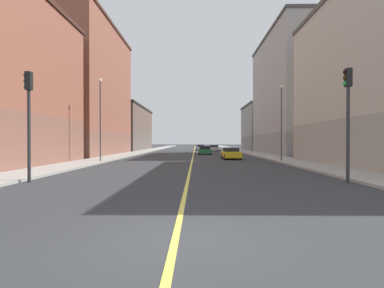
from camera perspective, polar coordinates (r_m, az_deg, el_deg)
The scene contains 16 objects.
ground_plane at distance 6.80m, azimuth -3.08°, elevation -17.03°, with size 400.00×400.00×0.00m, color #303235.
sidewalk_left at distance 56.31m, azimuth 10.47°, elevation -1.52°, with size 3.28×168.00×0.15m, color #9E9B93.
sidewalk_right at distance 56.46m, azimuth -9.79°, elevation -1.51°, with size 3.28×168.00×0.15m, color #9E9B93.
lane_center_stripe at distance 55.51m, azimuth 0.32°, elevation -1.61°, with size 0.16×154.00×0.01m, color #E5D14C.
building_left_mid at distance 53.24m, azimuth 17.98°, elevation 8.48°, with size 9.22×23.23×18.90m.
building_left_far at distance 72.27m, azimuth 13.24°, elevation 2.90°, with size 9.22×15.50×10.16m.
building_right_midblock at distance 49.60m, azimuth -18.85°, elevation 9.10°, with size 9.22×22.52×18.95m.
building_right_distant at distance 73.91m, azimuth -12.10°, elevation 2.76°, with size 9.22×25.83×9.94m.
traffic_light_left_near at distance 17.23m, azimuth 26.42°, elevation 5.81°, with size 0.40×0.32×5.61m.
traffic_light_right_near at distance 17.64m, azimuth -27.54°, elevation 5.46°, with size 0.40×0.32×5.49m.
street_lamp_left_near at distance 32.44m, azimuth 15.91°, elevation 5.09°, with size 0.36×0.36×7.48m.
street_lamp_right_near at distance 31.86m, azimuth -16.30°, elevation 5.64°, with size 0.36×0.36×7.97m.
car_white at distance 70.53m, azimuth 1.50°, elevation -0.64°, with size 1.89×4.38×1.31m.
car_green at distance 49.36m, azimuth 2.36°, elevation -1.13°, with size 2.04×4.23×1.34m.
car_yellow at distance 36.39m, azimuth 7.08°, elevation -1.71°, with size 2.00×4.54×1.34m.
car_silver at distance 66.45m, azimuth 3.99°, elevation -0.72°, with size 1.95×4.23×1.27m.
Camera 1 is at (0.44, -6.47, 2.05)m, focal length 29.39 mm.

